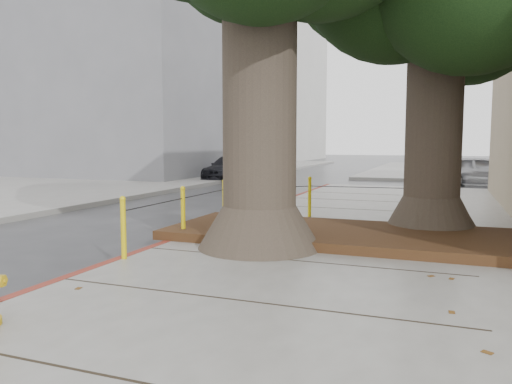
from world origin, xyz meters
TOP-DOWN VIEW (x-y plane):
  - ground at (0.00, 0.00)m, footprint 140.00×140.00m
  - sidewalk_far at (6.00, 30.00)m, footprint 16.00×20.00m
  - sidewalk_opposite at (-14.00, 10.00)m, footprint 14.00×60.00m
  - curb_red at (-2.00, 2.50)m, footprint 0.14×26.00m
  - planter_bed at (0.90, 3.90)m, footprint 6.40×2.60m
  - building_far_grey at (-15.00, 22.00)m, footprint 12.00×16.00m
  - building_far_white at (-17.00, 45.00)m, footprint 12.00×18.00m
  - bollard_ring at (-0.87, 4.38)m, footprint 3.79×5.39m
  - car_silver at (4.08, 18.58)m, footprint 4.02×2.05m
  - car_dark at (-7.44, 17.67)m, footprint 1.76×4.18m

SIDE VIEW (x-z plane):
  - ground at x=0.00m, z-range 0.00..0.00m
  - sidewalk_far at x=6.00m, z-range 0.00..0.15m
  - sidewalk_opposite at x=-14.00m, z-range 0.00..0.15m
  - curb_red at x=-2.00m, z-range -0.01..0.15m
  - planter_bed at x=0.90m, z-range 0.15..0.31m
  - car_dark at x=-7.44m, z-range 0.00..1.20m
  - car_silver at x=4.08m, z-range 0.00..1.31m
  - bollard_ring at x=-0.87m, z-range 0.19..1.14m
  - building_far_grey at x=-15.00m, z-range 0.00..12.00m
  - building_far_white at x=-17.00m, z-range 0.00..15.00m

